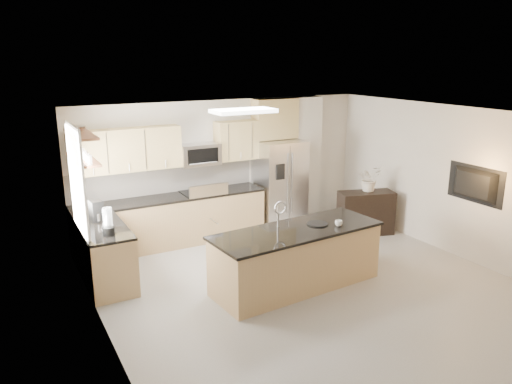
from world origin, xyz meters
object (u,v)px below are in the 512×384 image
cup (339,223)px  credenza (366,213)px  island (296,258)px  coffee_maker (97,211)px  bowl (77,128)px  kettle (107,221)px  microwave (199,154)px  blender (108,223)px  range (203,215)px  television (472,185)px  flower_vase (370,172)px  platter (317,224)px  refrigerator (280,184)px

cup → credenza: bearing=39.2°
island → credenza: size_ratio=2.55×
coffee_maker → bowl: (-0.16, 0.11, 1.30)m
kettle → coffee_maker: 0.41m
kettle → bowl: 1.45m
kettle → microwave: bearing=33.0°
kettle → island: bearing=-29.1°
blender → coffee_maker: size_ratio=1.22×
range → cup: bearing=-68.6°
island → bowl: (-2.70, 1.89, 1.92)m
bowl → television: size_ratio=0.30×
microwave → island: size_ratio=0.28×
range → bowl: bearing=-163.2°
bowl → flower_vase: 5.40m
microwave → island: bearing=-80.6°
coffee_maker → microwave: bearing=23.6°
microwave → platter: size_ratio=2.35×
cup → blender: size_ratio=0.28×
flower_vase → range: bearing=158.3°
refrigerator → flower_vase: (1.35, -1.15, 0.34)m
credenza → cup: 2.44m
kettle → range: bearing=30.5°
platter → coffee_maker: bearing=149.4°
platter → kettle: bearing=155.0°
range → bowl: size_ratio=3.52×
microwave → cup: 3.14m
range → refrigerator: (1.66, -0.05, 0.42)m
island → bowl: size_ratio=8.40×
range → blender: bearing=-144.0°
microwave → island: 2.97m
platter → flower_vase: flower_vase is taller
refrigerator → microwave: bearing=174.1°
refrigerator → blender: size_ratio=4.36×
platter → blender: bearing=160.7°
cup → bowl: (-3.33, 2.07, 1.42)m
platter → blender: size_ratio=0.79×
range → television: (3.51, -3.12, 0.88)m
range → island: (0.45, -2.57, -0.01)m
platter → bowl: 3.89m
blender → television: (5.58, -1.62, 0.25)m
microwave → range: bearing=-90.0°
credenza → television: bearing=-56.0°
credenza → bowl: size_ratio=3.29×
range → platter: (0.84, -2.53, 0.45)m
refrigerator → television: 3.62m
credenza → kettle: kettle is taller
range → flower_vase: size_ratio=1.51×
blender → television: bearing=-16.1°
island → flower_vase: flower_vase is taller
microwave → bowl: 2.50m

